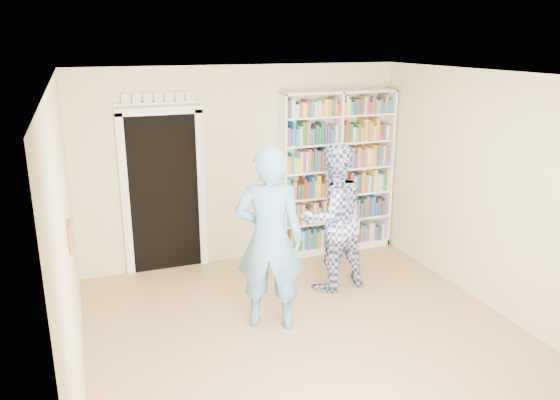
{
  "coord_description": "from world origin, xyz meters",
  "views": [
    {
      "loc": [
        -2.07,
        -4.54,
        3.03
      ],
      "look_at": [
        -0.05,
        0.9,
        1.31
      ],
      "focal_mm": 35.0,
      "sensor_mm": 36.0,
      "label": 1
    }
  ],
  "objects": [
    {
      "name": "wall_back",
      "position": [
        0.0,
        2.5,
        1.35
      ],
      "size": [
        4.5,
        0.0,
        4.5
      ],
      "primitive_type": "plane",
      "rotation": [
        1.57,
        0.0,
        0.0
      ],
      "color": "beige",
      "rests_on": "floor"
    },
    {
      "name": "floor",
      "position": [
        0.0,
        0.0,
        0.0
      ],
      "size": [
        5.0,
        5.0,
        0.0
      ],
      "primitive_type": "plane",
      "color": "tan",
      "rests_on": "ground"
    },
    {
      "name": "wall_art",
      "position": [
        -2.23,
        0.2,
        1.4
      ],
      "size": [
        0.03,
        0.25,
        0.25
      ],
      "primitive_type": "cube",
      "color": "brown",
      "rests_on": "wall_left"
    },
    {
      "name": "bookshelf",
      "position": [
        1.35,
        2.34,
        1.18
      ],
      "size": [
        1.7,
        0.32,
        2.33
      ],
      "rotation": [
        0.0,
        0.0,
        0.02
      ],
      "color": "white",
      "rests_on": "floor"
    },
    {
      "name": "wall_left",
      "position": [
        -2.25,
        0.0,
        1.35
      ],
      "size": [
        0.0,
        5.0,
        5.0
      ],
      "primitive_type": "plane",
      "rotation": [
        1.57,
        0.0,
        1.57
      ],
      "color": "beige",
      "rests_on": "floor"
    },
    {
      "name": "wall_right",
      "position": [
        2.25,
        0.0,
        1.35
      ],
      "size": [
        0.0,
        5.0,
        5.0
      ],
      "primitive_type": "plane",
      "rotation": [
        1.57,
        0.0,
        -1.57
      ],
      "color": "beige",
      "rests_on": "floor"
    },
    {
      "name": "paper_sheet",
      "position": [
        0.88,
        1.03,
        0.98
      ],
      "size": [
        0.2,
        0.04,
        0.29
      ],
      "primitive_type": "cube",
      "rotation": [
        0.0,
        0.0,
        0.17
      ],
      "color": "white",
      "rests_on": "man_plaid"
    },
    {
      "name": "man_plaid",
      "position": [
        0.74,
        1.19,
        0.91
      ],
      "size": [
        0.98,
        0.81,
        1.83
      ],
      "primitive_type": "imported",
      "rotation": [
        0.0,
        0.0,
        3.29
      ],
      "color": "navy",
      "rests_on": "floor"
    },
    {
      "name": "ceiling",
      "position": [
        0.0,
        0.0,
        2.7
      ],
      "size": [
        5.0,
        5.0,
        0.0
      ],
      "primitive_type": "plane",
      "rotation": [
        3.14,
        0.0,
        0.0
      ],
      "color": "white",
      "rests_on": "wall_back"
    },
    {
      "name": "man_blue",
      "position": [
        -0.3,
        0.54,
        1.0
      ],
      "size": [
        0.86,
        0.74,
        2.0
      ],
      "primitive_type": "imported",
      "rotation": [
        0.0,
        0.0,
        2.71
      ],
      "color": "#5891C5",
      "rests_on": "floor"
    },
    {
      "name": "doorway",
      "position": [
        -1.1,
        2.48,
        1.18
      ],
      "size": [
        1.1,
        0.08,
        2.43
      ],
      "color": "black",
      "rests_on": "floor"
    }
  ]
}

